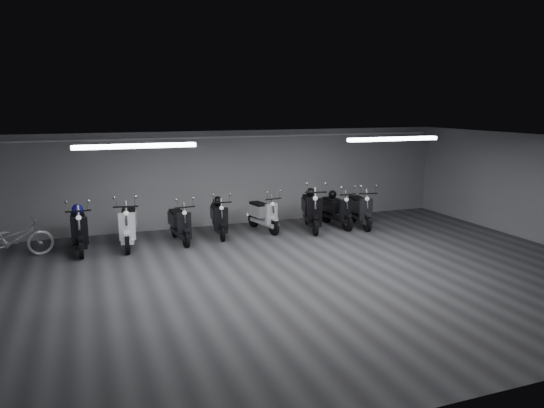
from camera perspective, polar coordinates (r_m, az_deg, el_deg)
name	(u,v)px	position (r m, az deg, el deg)	size (l,w,h in m)	color
floor	(293,276)	(10.88, 2.36, -8.03)	(14.00, 10.00, 0.01)	#3B3B3E
ceiling	(294,142)	(10.30, 2.48, 6.90)	(14.00, 10.00, 0.01)	gray
back_wall	(228,178)	(15.17, -4.96, 2.89)	(14.00, 0.01, 2.80)	gray
front_wall	(462,294)	(6.37, 20.44, -9.45)	(14.00, 0.01, 2.80)	gray
fluor_strip_left	(135,146)	(10.54, -15.03, 6.28)	(2.40, 0.18, 0.08)	white
fluor_strip_right	(393,139)	(12.62, 13.41, 7.09)	(2.40, 0.18, 0.08)	white
conduit	(228,137)	(14.96, -4.95, 7.48)	(0.05, 0.05, 13.60)	white
scooter_0	(79,224)	(13.23, -20.83, -2.07)	(0.63, 1.90, 1.41)	black
scooter_2	(128,219)	(13.28, -15.81, -1.64)	(0.65, 1.94, 1.44)	white
scooter_3	(180,218)	(13.46, -10.30, -1.57)	(0.58, 1.73, 1.29)	black
scooter_5	(219,213)	(13.94, -5.94, -1.00)	(0.58, 1.73, 1.29)	black
scooter_6	(263,209)	(14.43, -0.98, -0.60)	(0.56, 1.69, 1.26)	silver
scooter_7	(312,204)	(14.58, 4.46, -0.02)	(0.67, 2.01, 1.50)	black
scooter_8	(337,205)	(15.04, 7.25, -0.10)	(0.59, 1.76, 1.31)	black
scooter_9	(360,204)	(15.14, 9.85, -0.01)	(0.61, 1.83, 1.36)	black
bicycle	(12,235)	(13.27, -27.06, -3.14)	(0.62, 1.77, 1.15)	silver
helmet_0	(333,194)	(15.19, 6.79, 1.08)	(0.24, 0.24, 0.24)	black
helmet_1	(218,201)	(14.12, -6.10, 0.34)	(0.27, 0.27, 0.27)	black
helmet_2	(77,209)	(13.43, -20.96, -0.58)	(0.27, 0.27, 0.27)	#130E9F
helmet_3	(310,192)	(14.80, 4.30, 1.33)	(0.25, 0.25, 0.25)	black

